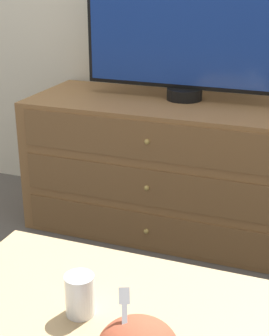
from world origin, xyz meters
TOP-DOWN VIEW (x-y plane):
  - ground_plane at (0.00, 0.00)m, footprint 12.00×12.00m
  - dresser at (0.05, -0.32)m, footprint 1.35×0.59m
  - tv at (0.11, -0.24)m, footprint 1.00×0.17m
  - drink_cup at (0.24, -1.67)m, footprint 0.07×0.07m

SIDE VIEW (x-z plane):
  - ground_plane at x=0.00m, z-range 0.00..0.00m
  - dresser at x=0.05m, z-range 0.00..0.67m
  - drink_cup at x=0.24m, z-range 0.45..0.56m
  - tv at x=0.11m, z-range 0.68..1.37m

